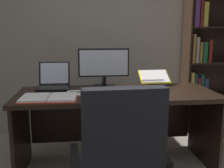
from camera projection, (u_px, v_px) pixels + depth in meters
wall_back at (105, 36)px, 3.43m from camera, size 4.69×0.12×2.51m
desk at (116, 110)px, 2.55m from camera, size 1.85×0.74×0.75m
bookshelf at (210, 42)px, 3.40m from camera, size 0.87×0.28×2.28m
monitor at (104, 68)px, 2.62m from camera, size 0.51×0.16×0.39m
laptop at (54, 83)px, 2.60m from camera, size 0.31×0.32×0.25m
keyboard at (108, 95)px, 2.29m from camera, size 0.42×0.15×0.02m
computer_mouse at (141, 93)px, 2.32m from camera, size 0.06×0.10×0.04m
reading_stand_with_book at (155, 78)px, 2.76m from camera, size 0.32×0.26×0.15m
open_binder at (49, 98)px, 2.18m from camera, size 0.48×0.32×0.02m
notepad at (75, 93)px, 2.38m from camera, size 0.15×0.21×0.01m
pen at (77, 92)px, 2.38m from camera, size 0.14×0.03×0.01m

